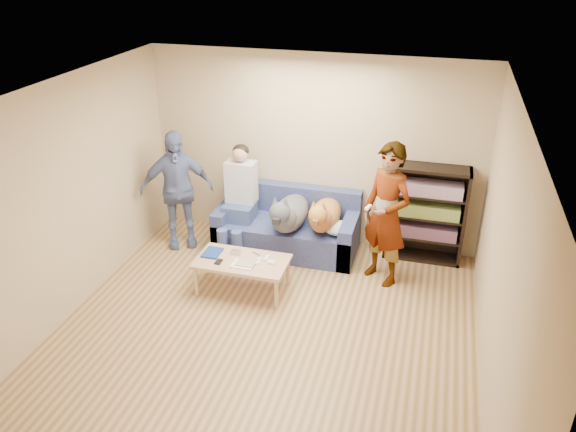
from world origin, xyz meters
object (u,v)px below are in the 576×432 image
(camera_silver, at_px, (236,252))
(sofa, at_px, (288,229))
(person_standing_right, at_px, (386,215))
(dog_gray, at_px, (288,214))
(person_standing_left, at_px, (177,190))
(notebook_blue, at_px, (212,253))
(dog_tan, at_px, (324,215))
(bookshelf, at_px, (426,211))
(person_seated, at_px, (239,195))
(coffee_table, at_px, (242,263))

(camera_silver, distance_m, sofa, 1.11)
(person_standing_right, distance_m, sofa, 1.55)
(dog_gray, bearing_deg, person_standing_left, -178.36)
(notebook_blue, bearing_deg, dog_tan, 39.70)
(notebook_blue, height_order, camera_silver, camera_silver)
(sofa, distance_m, bookshelf, 1.86)
(person_standing_left, relative_size, person_seated, 1.13)
(sofa, distance_m, person_seated, 0.82)
(dog_tan, bearing_deg, coffee_table, -127.02)
(person_seated, height_order, bookshelf, person_seated)
(notebook_blue, distance_m, dog_gray, 1.14)
(camera_silver, xyz_separation_m, dog_gray, (0.45, 0.78, 0.21))
(person_standing_right, xyz_separation_m, person_standing_left, (-2.82, 0.16, -0.07))
(person_standing_left, distance_m, camera_silver, 1.38)
(dog_gray, relative_size, bookshelf, 0.97)
(person_standing_right, bearing_deg, person_seated, -154.25)
(person_standing_left, height_order, coffee_table, person_standing_left)
(notebook_blue, height_order, sofa, sofa)
(person_standing_right, height_order, bookshelf, person_standing_right)
(notebook_blue, relative_size, dog_gray, 0.21)
(person_standing_right, height_order, person_seated, person_standing_right)
(dog_tan, xyz_separation_m, bookshelf, (1.28, 0.37, 0.05))
(sofa, bearing_deg, person_standing_right, -18.59)
(dog_tan, distance_m, bookshelf, 1.33)
(camera_silver, xyz_separation_m, sofa, (0.37, 1.04, -0.16))
(camera_silver, height_order, dog_gray, dog_gray)
(sofa, distance_m, coffee_table, 1.19)
(person_seated, relative_size, bookshelf, 1.13)
(sofa, relative_size, coffee_table, 1.73)
(coffee_table, bearing_deg, sofa, 77.92)
(person_standing_right, height_order, coffee_table, person_standing_right)
(sofa, bearing_deg, dog_gray, -72.87)
(camera_silver, relative_size, person_seated, 0.07)
(camera_silver, distance_m, bookshelf, 2.52)
(camera_silver, bearing_deg, dog_gray, 60.41)
(sofa, height_order, dog_tan, dog_tan)
(camera_silver, bearing_deg, person_seated, 106.87)
(person_standing_left, bearing_deg, person_standing_right, -32.19)
(camera_silver, distance_m, dog_gray, 0.93)
(camera_silver, bearing_deg, sofa, 70.48)
(camera_silver, relative_size, sofa, 0.06)
(person_seated, xyz_separation_m, dog_gray, (0.72, -0.13, -0.12))
(dog_tan, bearing_deg, person_standing_left, -175.38)
(person_standing_right, xyz_separation_m, bookshelf, (0.45, 0.69, -0.22))
(person_standing_left, relative_size, dog_tan, 1.43)
(notebook_blue, xyz_separation_m, bookshelf, (2.45, 1.34, 0.25))
(sofa, relative_size, dog_tan, 1.64)
(notebook_blue, distance_m, coffee_table, 0.41)
(coffee_table, bearing_deg, person_seated, 111.03)
(person_standing_left, bearing_deg, person_seated, -17.38)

